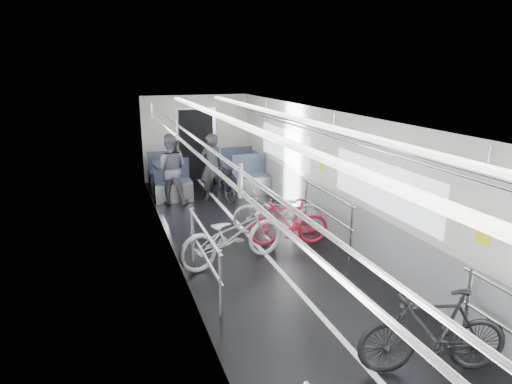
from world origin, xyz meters
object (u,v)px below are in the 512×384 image
(person_standing, at_px, (211,167))
(person_seated, at_px, (170,169))
(bike_right_far, at_px, (289,222))
(bike_aisle, at_px, (220,182))
(bike_right_near, at_px, (433,332))
(bike_right_mid, at_px, (278,211))
(bike_left_far, at_px, (232,234))

(person_standing, height_order, person_seated, person_seated)
(bike_right_far, bearing_deg, person_standing, -157.52)
(bike_aisle, height_order, person_seated, person_seated)
(bike_right_near, distance_m, bike_right_mid, 4.43)
(bike_left_far, xyz_separation_m, bike_right_far, (1.19, 0.43, -0.06))
(bike_right_mid, relative_size, bike_aisle, 1.08)
(person_standing, distance_m, person_seated, 0.99)
(bike_right_near, distance_m, person_seated, 7.34)
(bike_right_near, bearing_deg, bike_left_far, -144.46)
(bike_left_far, bearing_deg, bike_aisle, -25.73)
(bike_right_near, distance_m, bike_right_far, 3.83)
(bike_right_mid, bearing_deg, bike_right_near, 15.48)
(person_standing, bearing_deg, bike_left_far, 71.66)
(bike_left_far, distance_m, bike_right_near, 3.61)
(bike_aisle, relative_size, person_seated, 0.97)
(person_seated, bearing_deg, bike_right_mid, 135.22)
(bike_left_far, xyz_separation_m, bike_aisle, (0.76, 3.76, -0.07))
(bike_right_far, relative_size, person_seated, 0.87)
(bike_left_far, xyz_separation_m, bike_right_mid, (1.22, 1.03, -0.04))
(bike_left_far, distance_m, person_seated, 3.78)
(bike_left_far, height_order, bike_right_near, bike_left_far)
(bike_right_far, bearing_deg, bike_right_mid, -171.51)
(bike_left_far, height_order, bike_right_far, bike_left_far)
(bike_left_far, xyz_separation_m, bike_right_near, (1.23, -3.40, -0.02))
(bike_left_far, relative_size, person_seated, 1.14)
(bike_right_far, height_order, person_seated, person_seated)
(bike_left_far, xyz_separation_m, person_seated, (-0.44, 3.74, 0.34))
(bike_right_near, bearing_deg, bike_aisle, -160.62)
(bike_aisle, relative_size, person_standing, 1.00)
(person_seated, bearing_deg, bike_left_far, 110.37)
(person_seated, bearing_deg, bike_aisle, -164.99)
(bike_aisle, xyz_separation_m, person_seated, (-1.20, -0.03, 0.41))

